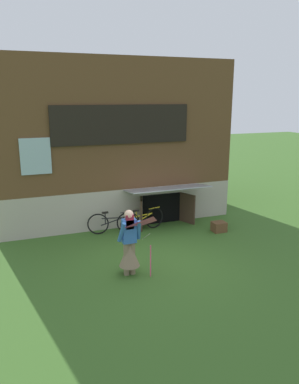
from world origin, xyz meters
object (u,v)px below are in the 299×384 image
bicycle_yellow (142,220)px  wooden_crate (219,227)px  person (129,248)px  kite (153,231)px  bicycle_black (113,223)px

bicycle_yellow → wooden_crate: size_ratio=3.76×
person → kite: bearing=-59.2°
person → kite: size_ratio=1.12×
kite → bicycle_yellow: (0.93, 3.40, -0.90)m
bicycle_yellow → bicycle_black: bearing=160.8°
bicycle_yellow → wooden_crate: bicycle_yellow is taller
person → bicycle_yellow: size_ratio=1.03×
bicycle_black → wooden_crate: bearing=-5.1°
bicycle_black → bicycle_yellow: bearing=7.1°
wooden_crate → kite: bearing=-143.4°
person → bicycle_yellow: 3.19m
bicycle_yellow → bicycle_black: bicycle_yellow is taller
person → bicycle_black: size_ratio=1.05×
person → wooden_crate: size_ratio=3.87×
bicycle_black → wooden_crate: size_ratio=3.70×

